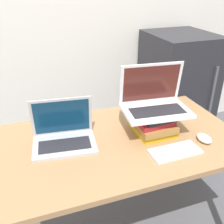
# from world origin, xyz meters

# --- Properties ---
(desk) EXTENTS (1.33, 0.78, 0.72)m
(desk) POSITION_xyz_m (0.00, 0.39, 0.64)
(desk) COLOR #9E754C
(desk) RESTS_ON ground_plane
(laptop_left) EXTENTS (0.36, 0.27, 0.24)m
(laptop_left) POSITION_xyz_m (-0.31, 0.46, 0.77)
(laptop_left) COLOR #B2B2B7
(laptop_left) RESTS_ON desk
(book_stack) EXTENTS (0.22, 0.25, 0.13)m
(book_stack) POSITION_xyz_m (0.19, 0.40, 0.78)
(book_stack) COLOR gold
(book_stack) RESTS_ON desk
(laptop_on_books) EXTENTS (0.39, 0.28, 0.25)m
(laptop_on_books) POSITION_xyz_m (0.20, 0.42, 0.90)
(laptop_on_books) COLOR silver
(laptop_on_books) RESTS_ON book_stack
(wireless_keyboard) EXTENTS (0.27, 0.12, 0.01)m
(wireless_keyboard) POSITION_xyz_m (0.21, 0.18, 0.72)
(wireless_keyboard) COLOR silver
(wireless_keyboard) RESTS_ON desk
(mouse) EXTENTS (0.07, 0.10, 0.04)m
(mouse) POSITION_xyz_m (0.41, 0.22, 0.74)
(mouse) COLOR white
(mouse) RESTS_ON desk
(mini_fridge) EXTENTS (0.54, 0.62, 1.09)m
(mini_fridge) POSITION_xyz_m (0.87, 1.21, 0.54)
(mini_fridge) COLOR #232328
(mini_fridge) RESTS_ON ground_plane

